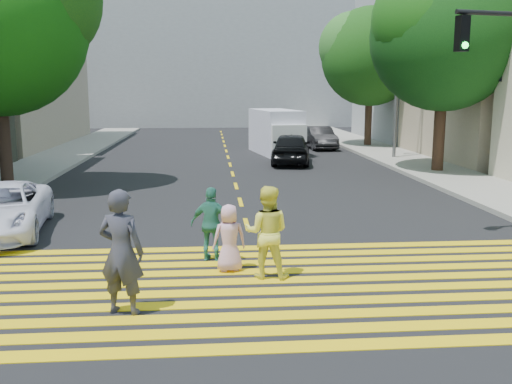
{
  "coord_description": "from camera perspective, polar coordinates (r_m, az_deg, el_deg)",
  "views": [
    {
      "loc": [
        -0.92,
        -8.4,
        3.46
      ],
      "look_at": [
        0.0,
        3.0,
        1.4
      ],
      "focal_mm": 40.0,
      "sensor_mm": 36.0,
      "label": 1
    }
  ],
  "objects": [
    {
      "name": "ground",
      "position": [
        9.13,
        1.56,
        -12.07
      ],
      "size": [
        120.0,
        120.0,
        0.0
      ],
      "primitive_type": "plane",
      "color": "black"
    },
    {
      "name": "sidewalk_left",
      "position": [
        31.51,
        -18.56,
        3.53
      ],
      "size": [
        3.0,
        40.0,
        0.15
      ],
      "primitive_type": "cube",
      "color": "gray",
      "rests_on": "ground"
    },
    {
      "name": "sidewalk_right",
      "position": [
        25.45,
        17.16,
        2.12
      ],
      "size": [
        3.0,
        60.0,
        0.15
      ],
      "primitive_type": "cube",
      "color": "gray",
      "rests_on": "ground"
    },
    {
      "name": "crosswalk",
      "position": [
        10.31,
        0.79,
        -9.36
      ],
      "size": [
        13.4,
        5.3,
        0.01
      ],
      "color": "yellow",
      "rests_on": "ground"
    },
    {
      "name": "lane_line",
      "position": [
        31.1,
        -2.91,
        3.84
      ],
      "size": [
        0.12,
        34.4,
        0.01
      ],
      "color": "yellow",
      "rests_on": "ground"
    },
    {
      "name": "building_right_grey",
      "position": [
        41.6,
        18.28,
        11.85
      ],
      "size": [
        10.0,
        10.0,
        10.0
      ],
      "primitive_type": "cube",
      "color": "gray",
      "rests_on": "ground"
    },
    {
      "name": "backdrop_block",
      "position": [
        56.46,
        -3.79,
        12.79
      ],
      "size": [
        30.0,
        8.0,
        12.0
      ],
      "primitive_type": "cube",
      "color": "gray",
      "rests_on": "ground"
    },
    {
      "name": "tree_right_near",
      "position": [
        24.92,
        18.51,
        15.22
      ],
      "size": [
        7.1,
        6.84,
        8.65
      ],
      "rotation": [
        0.0,
        0.0,
        0.17
      ],
      "color": "#45291C",
      "rests_on": "ground"
    },
    {
      "name": "tree_right_far",
      "position": [
        35.28,
        11.53,
        13.64
      ],
      "size": [
        7.56,
        7.28,
        8.41
      ],
      "rotation": [
        0.0,
        0.0,
        -0.31
      ],
      "color": "#3E2B1F",
      "rests_on": "ground"
    },
    {
      "name": "pedestrian_man",
      "position": [
        9.07,
        -13.31,
        -5.86
      ],
      "size": [
        0.83,
        0.67,
        1.98
      ],
      "primitive_type": "imported",
      "rotation": [
        0.0,
        0.0,
        2.84
      ],
      "color": "#343440",
      "rests_on": "ground"
    },
    {
      "name": "pedestrian_woman",
      "position": [
        10.54,
        1.1,
        -4.04
      ],
      "size": [
        0.96,
        0.82,
        1.73
      ],
      "primitive_type": "imported",
      "rotation": [
        0.0,
        0.0,
        2.93
      ],
      "color": "#F3ED4F",
      "rests_on": "ground"
    },
    {
      "name": "pedestrian_child",
      "position": [
        10.96,
        -2.69,
        -4.62
      ],
      "size": [
        0.7,
        0.51,
        1.31
      ],
      "primitive_type": "imported",
      "rotation": [
        0.0,
        0.0,
        3.29
      ],
      "color": "#D99FBC",
      "rests_on": "ground"
    },
    {
      "name": "pedestrian_extra",
      "position": [
        11.64,
        -4.42,
        -3.22
      ],
      "size": [
        0.96,
        0.6,
        1.52
      ],
      "primitive_type": "imported",
      "rotation": [
        0.0,
        0.0,
        2.87
      ],
      "color": "#30806F",
      "rests_on": "ground"
    },
    {
      "name": "white_sedan",
      "position": [
        15.07,
        -24.24,
        -1.6
      ],
      "size": [
        2.61,
        4.62,
        1.22
      ],
      "primitive_type": "imported",
      "rotation": [
        0.0,
        0.0,
        0.14
      ],
      "color": "white",
      "rests_on": "ground"
    },
    {
      "name": "dark_car_near",
      "position": [
        26.9,
        3.53,
        4.4
      ],
      "size": [
        2.46,
        4.57,
        1.48
      ],
      "primitive_type": "imported",
      "rotation": [
        0.0,
        0.0,
        2.97
      ],
      "color": "black",
      "rests_on": "ground"
    },
    {
      "name": "silver_car",
      "position": [
        38.72,
        2.02,
        6.09
      ],
      "size": [
        2.49,
        4.84,
        1.34
      ],
      "primitive_type": "imported",
      "rotation": [
        0.0,
        0.0,
        3.0
      ],
      "color": "gray",
      "rests_on": "ground"
    },
    {
      "name": "dark_car_parked",
      "position": [
        33.99,
        6.36,
        5.43
      ],
      "size": [
        1.59,
        4.04,
        1.31
      ],
      "primitive_type": "imported",
      "rotation": [
        0.0,
        0.0,
        0.05
      ],
      "color": "black",
      "rests_on": "ground"
    },
    {
      "name": "white_van",
      "position": [
        30.96,
        2.11,
        5.9
      ],
      "size": [
        2.63,
        5.26,
        2.37
      ],
      "rotation": [
        0.0,
        0.0,
        0.16
      ],
      "color": "white",
      "rests_on": "ground"
    },
    {
      "name": "street_lamp",
      "position": [
        28.98,
        13.71,
        13.72
      ],
      "size": [
        2.1,
        0.67,
        9.36
      ],
      "rotation": [
        0.0,
        0.0,
        0.23
      ],
      "color": "slate",
      "rests_on": "ground"
    }
  ]
}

